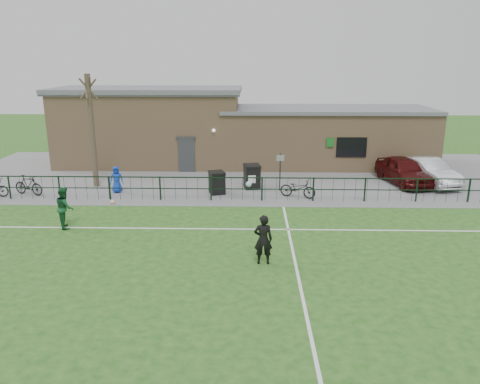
{
  "coord_description": "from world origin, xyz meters",
  "views": [
    {
      "loc": [
        0.47,
        -14.0,
        6.71
      ],
      "look_at": [
        0.0,
        5.0,
        1.3
      ],
      "focal_mm": 35.0,
      "sensor_mm": 36.0,
      "label": 1
    }
  ],
  "objects_px": {
    "bicycle_b": "(28,185)",
    "bicycle_e": "(298,188)",
    "car_maroon": "(404,170)",
    "sign_post": "(280,172)",
    "car_silver": "(428,171)",
    "wheelie_bin_right": "(252,177)",
    "spectator_child": "(117,179)",
    "outfield_player": "(65,207)",
    "wheelie_bin_left": "(217,183)",
    "bare_tree": "(92,132)",
    "ball_ground": "(113,202)"
  },
  "relations": [
    {
      "from": "bicycle_b",
      "to": "outfield_player",
      "type": "bearing_deg",
      "value": -122.97
    },
    {
      "from": "bicycle_e",
      "to": "outfield_player",
      "type": "height_order",
      "value": "outfield_player"
    },
    {
      "from": "sign_post",
      "to": "outfield_player",
      "type": "distance_m",
      "value": 10.82
    },
    {
      "from": "wheelie_bin_right",
      "to": "outfield_player",
      "type": "relative_size",
      "value": 0.7
    },
    {
      "from": "outfield_player",
      "to": "ball_ground",
      "type": "xyz_separation_m",
      "value": [
        0.99,
        3.21,
        -0.74
      ]
    },
    {
      "from": "sign_post",
      "to": "wheelie_bin_left",
      "type": "bearing_deg",
      "value": -169.37
    },
    {
      "from": "wheelie_bin_left",
      "to": "spectator_child",
      "type": "height_order",
      "value": "spectator_child"
    },
    {
      "from": "ball_ground",
      "to": "spectator_child",
      "type": "bearing_deg",
      "value": 99.33
    },
    {
      "from": "sign_post",
      "to": "outfield_player",
      "type": "bearing_deg",
      "value": -147.75
    },
    {
      "from": "bicycle_e",
      "to": "wheelie_bin_left",
      "type": "bearing_deg",
      "value": 101.39
    },
    {
      "from": "wheelie_bin_left",
      "to": "spectator_child",
      "type": "xyz_separation_m",
      "value": [
        -5.21,
        0.05,
        0.16
      ]
    },
    {
      "from": "bicycle_b",
      "to": "outfield_player",
      "type": "height_order",
      "value": "outfield_player"
    },
    {
      "from": "bare_tree",
      "to": "wheelie_bin_right",
      "type": "relative_size",
      "value": 5.01
    },
    {
      "from": "car_silver",
      "to": "ball_ground",
      "type": "distance_m",
      "value": 16.95
    },
    {
      "from": "bare_tree",
      "to": "car_silver",
      "type": "distance_m",
      "value": 18.41
    },
    {
      "from": "car_maroon",
      "to": "car_silver",
      "type": "bearing_deg",
      "value": -12.36
    },
    {
      "from": "bare_tree",
      "to": "bicycle_e",
      "type": "xyz_separation_m",
      "value": [
        10.81,
        -1.91,
        -2.51
      ]
    },
    {
      "from": "ball_ground",
      "to": "car_maroon",
      "type": "bearing_deg",
      "value": 15.43
    },
    {
      "from": "bicycle_b",
      "to": "spectator_child",
      "type": "bearing_deg",
      "value": -64.31
    },
    {
      "from": "wheelie_bin_left",
      "to": "bicycle_e",
      "type": "bearing_deg",
      "value": -27.48
    },
    {
      "from": "car_silver",
      "to": "bicycle_b",
      "type": "height_order",
      "value": "car_silver"
    },
    {
      "from": "car_silver",
      "to": "outfield_player",
      "type": "distance_m",
      "value": 18.91
    },
    {
      "from": "ball_ground",
      "to": "outfield_player",
      "type": "bearing_deg",
      "value": -107.16
    },
    {
      "from": "car_maroon",
      "to": "bicycle_b",
      "type": "height_order",
      "value": "car_maroon"
    },
    {
      "from": "wheelie_bin_right",
      "to": "bicycle_e",
      "type": "xyz_separation_m",
      "value": [
        2.3,
        -1.73,
        -0.12
      ]
    },
    {
      "from": "car_silver",
      "to": "bicycle_b",
      "type": "relative_size",
      "value": 2.55
    },
    {
      "from": "bicycle_e",
      "to": "ball_ground",
      "type": "xyz_separation_m",
      "value": [
        -8.99,
        -1.31,
        -0.38
      ]
    },
    {
      "from": "car_silver",
      "to": "car_maroon",
      "type": "bearing_deg",
      "value": 162.83
    },
    {
      "from": "wheelie_bin_right",
      "to": "sign_post",
      "type": "height_order",
      "value": "sign_post"
    },
    {
      "from": "bare_tree",
      "to": "outfield_player",
      "type": "height_order",
      "value": "bare_tree"
    },
    {
      "from": "bare_tree",
      "to": "spectator_child",
      "type": "height_order",
      "value": "bare_tree"
    },
    {
      "from": "car_silver",
      "to": "outfield_player",
      "type": "height_order",
      "value": "outfield_player"
    },
    {
      "from": "wheelie_bin_left",
      "to": "bicycle_e",
      "type": "relative_size",
      "value": 0.59
    },
    {
      "from": "outfield_player",
      "to": "bicycle_e",
      "type": "bearing_deg",
      "value": -91.82
    },
    {
      "from": "sign_post",
      "to": "bicycle_b",
      "type": "bearing_deg",
      "value": -174.97
    },
    {
      "from": "wheelie_bin_right",
      "to": "spectator_child",
      "type": "bearing_deg",
      "value": 178.19
    },
    {
      "from": "wheelie_bin_right",
      "to": "spectator_child",
      "type": "xyz_separation_m",
      "value": [
        -7.01,
        -1.05,
        0.1
      ]
    },
    {
      "from": "sign_post",
      "to": "car_silver",
      "type": "relative_size",
      "value": 0.46
    },
    {
      "from": "car_silver",
      "to": "bicycle_b",
      "type": "distance_m",
      "value": 21.31
    },
    {
      "from": "wheelie_bin_right",
      "to": "sign_post",
      "type": "bearing_deg",
      "value": -28.29
    },
    {
      "from": "wheelie_bin_left",
      "to": "bicycle_e",
      "type": "height_order",
      "value": "wheelie_bin_left"
    },
    {
      "from": "car_maroon",
      "to": "bicycle_e",
      "type": "height_order",
      "value": "car_maroon"
    },
    {
      "from": "car_maroon",
      "to": "bicycle_e",
      "type": "bearing_deg",
      "value": -165.58
    },
    {
      "from": "wheelie_bin_left",
      "to": "bare_tree",
      "type": "bearing_deg",
      "value": 150.56
    },
    {
      "from": "bicycle_b",
      "to": "bicycle_e",
      "type": "relative_size",
      "value": 0.95
    },
    {
      "from": "spectator_child",
      "to": "ball_ground",
      "type": "distance_m",
      "value": 2.1
    },
    {
      "from": "bare_tree",
      "to": "outfield_player",
      "type": "relative_size",
      "value": 3.51
    },
    {
      "from": "sign_post",
      "to": "car_silver",
      "type": "distance_m",
      "value": 8.43
    },
    {
      "from": "wheelie_bin_right",
      "to": "sign_post",
      "type": "relative_size",
      "value": 0.6
    },
    {
      "from": "sign_post",
      "to": "spectator_child",
      "type": "xyz_separation_m",
      "value": [
        -8.48,
        -0.57,
        -0.31
      ]
    }
  ]
}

